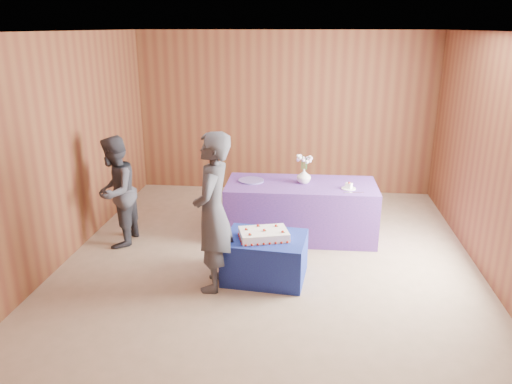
# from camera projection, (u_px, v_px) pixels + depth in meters

# --- Properties ---
(ground) EXTENTS (6.00, 6.00, 0.00)m
(ground) POSITION_uv_depth(u_px,v_px,m) (268.00, 266.00, 6.02)
(ground) COLOR gray
(ground) RESTS_ON ground
(room_shell) EXTENTS (5.04, 6.04, 2.72)m
(room_shell) POSITION_uv_depth(u_px,v_px,m) (270.00, 117.00, 5.45)
(room_shell) COLOR brown
(room_shell) RESTS_ON ground
(cake_table) EXTENTS (0.96, 0.78, 0.50)m
(cake_table) POSITION_uv_depth(u_px,v_px,m) (265.00, 257.00, 5.67)
(cake_table) COLOR navy
(cake_table) RESTS_ON ground
(serving_table) EXTENTS (2.02, 0.94, 0.75)m
(serving_table) POSITION_uv_depth(u_px,v_px,m) (301.00, 210.00, 6.78)
(serving_table) COLOR #6B3592
(serving_table) RESTS_ON ground
(sheet_cake) EXTENTS (0.63, 0.51, 0.13)m
(sheet_cake) POSITION_uv_depth(u_px,v_px,m) (264.00, 234.00, 5.55)
(sheet_cake) COLOR white
(sheet_cake) RESTS_ON cake_table
(vase) EXTENTS (0.24, 0.24, 0.20)m
(vase) POSITION_uv_depth(u_px,v_px,m) (304.00, 176.00, 6.66)
(vase) COLOR white
(vase) RESTS_ON serving_table
(flower_spray) EXTENTS (0.22, 0.22, 0.17)m
(flower_spray) POSITION_uv_depth(u_px,v_px,m) (304.00, 159.00, 6.59)
(flower_spray) COLOR #276228
(flower_spray) RESTS_ON vase
(platter) EXTENTS (0.44, 0.44, 0.02)m
(platter) POSITION_uv_depth(u_px,v_px,m) (251.00, 181.00, 6.77)
(platter) COLOR #6352A4
(platter) RESTS_ON serving_table
(plate) EXTENTS (0.22, 0.22, 0.01)m
(plate) POSITION_uv_depth(u_px,v_px,m) (349.00, 188.00, 6.45)
(plate) COLOR silver
(plate) RESTS_ON serving_table
(cake_slice) EXTENTS (0.10, 0.10, 0.09)m
(cake_slice) POSITION_uv_depth(u_px,v_px,m) (349.00, 185.00, 6.44)
(cake_slice) COLOR white
(cake_slice) RESTS_ON plate
(knife) EXTENTS (0.26, 0.07, 0.00)m
(knife) POSITION_uv_depth(u_px,v_px,m) (354.00, 192.00, 6.31)
(knife) COLOR silver
(knife) RESTS_ON serving_table
(guest_left) EXTENTS (0.45, 0.65, 1.74)m
(guest_left) POSITION_uv_depth(u_px,v_px,m) (213.00, 213.00, 5.29)
(guest_left) COLOR #383942
(guest_left) RESTS_ON ground
(guest_right) EXTENTS (0.55, 0.71, 1.45)m
(guest_right) POSITION_uv_depth(u_px,v_px,m) (115.00, 192.00, 6.42)
(guest_right) COLOR #363741
(guest_right) RESTS_ON ground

